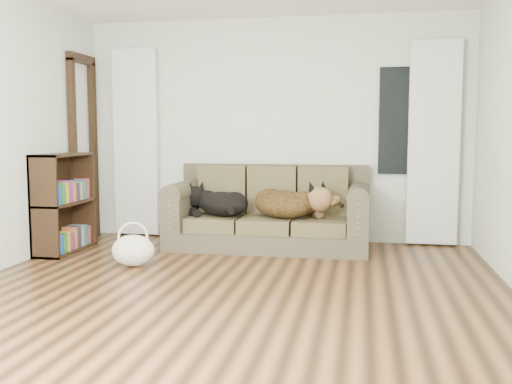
% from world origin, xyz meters
% --- Properties ---
extents(floor, '(5.00, 5.00, 0.00)m').
position_xyz_m(floor, '(0.00, 0.00, 0.00)').
color(floor, black).
rests_on(floor, ground).
extents(wall_back, '(4.50, 0.04, 2.60)m').
position_xyz_m(wall_back, '(0.00, 2.50, 1.30)').
color(wall_back, '#B7CAB2').
rests_on(wall_back, ground).
extents(curtain_left, '(0.55, 0.08, 2.25)m').
position_xyz_m(curtain_left, '(-1.70, 2.42, 1.15)').
color(curtain_left, silver).
rests_on(curtain_left, ground).
extents(curtain_right, '(0.55, 0.08, 2.25)m').
position_xyz_m(curtain_right, '(1.80, 2.42, 1.15)').
color(curtain_right, silver).
rests_on(curtain_right, ground).
extents(window_pane, '(0.50, 0.03, 1.20)m').
position_xyz_m(window_pane, '(1.45, 2.47, 1.40)').
color(window_pane, black).
rests_on(window_pane, wall_back).
extents(door_casing, '(0.07, 0.60, 2.10)m').
position_xyz_m(door_casing, '(-2.20, 2.05, 1.05)').
color(door_casing, black).
rests_on(door_casing, ground).
extents(sofa, '(2.18, 0.94, 0.89)m').
position_xyz_m(sofa, '(0.02, 1.98, 0.45)').
color(sofa, '#3D3429').
rests_on(sofa, floor).
extents(dog_black_lab, '(0.80, 0.76, 0.28)m').
position_xyz_m(dog_black_lab, '(-0.52, 1.92, 0.48)').
color(dog_black_lab, black).
rests_on(dog_black_lab, sofa).
extents(dog_shepherd, '(0.92, 0.86, 0.33)m').
position_xyz_m(dog_shepherd, '(0.24, 1.89, 0.49)').
color(dog_shepherd, black).
rests_on(dog_shepherd, sofa).
extents(tv_remote, '(0.06, 0.17, 0.02)m').
position_xyz_m(tv_remote, '(1.00, 1.86, 0.73)').
color(tv_remote, black).
rests_on(tv_remote, sofa).
extents(tote_bag, '(0.43, 0.34, 0.30)m').
position_xyz_m(tote_bag, '(-1.10, 0.85, 0.16)').
color(tote_bag, beige).
rests_on(tote_bag, floor).
extents(bookshelf, '(0.38, 0.86, 1.05)m').
position_xyz_m(bookshelf, '(-2.09, 1.37, 0.50)').
color(bookshelf, black).
rests_on(bookshelf, floor).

